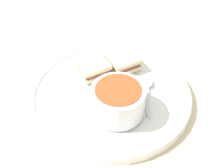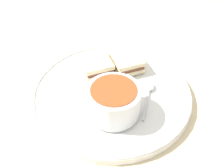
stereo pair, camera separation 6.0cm
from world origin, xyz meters
TOP-DOWN VIEW (x-y plane):
  - ground_plane at (0.00, 0.00)m, footprint 2.40×2.40m
  - plate at (0.00, 0.00)m, footprint 0.37×0.37m
  - soup_bowl at (0.07, 0.01)m, footprint 0.11×0.11m
  - spoon at (-0.01, 0.08)m, footprint 0.12×0.03m
  - sandwich_half_near at (-0.09, 0.02)m, footprint 0.10×0.10m
  - sandwich_half_far at (-0.06, -0.05)m, footprint 0.10×0.10m

SIDE VIEW (x-z plane):
  - ground_plane at x=0.00m, z-range 0.00..0.00m
  - plate at x=0.00m, z-range 0.00..0.02m
  - spoon at x=-0.01m, z-range 0.02..0.03m
  - sandwich_half_near at x=-0.09m, z-range 0.02..0.05m
  - sandwich_half_far at x=-0.06m, z-range 0.02..0.05m
  - soup_bowl at x=0.07m, z-range 0.02..0.09m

